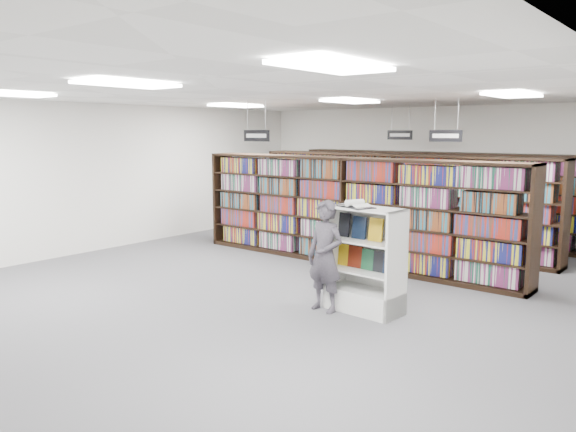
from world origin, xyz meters
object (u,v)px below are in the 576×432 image
Objects in this scene: bookshelf_row_near at (348,211)px; open_book at (355,205)px; shopper at (325,256)px; endcap_display at (366,277)px.

bookshelf_row_near reaches higher than open_book.
open_book is 0.39× the size of shopper.
open_book is 0.86m from shopper.
open_book reaches higher than endcap_display.
shopper is (-0.33, -0.26, -0.75)m from open_book.
shopper is at bearing -118.11° from open_book.
bookshelf_row_near is 4.59× the size of endcap_display.
endcap_display is at bearing -52.31° from bookshelf_row_near.
shopper is at bearing -139.21° from endcap_display.
bookshelf_row_near is 4.32× the size of shopper.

